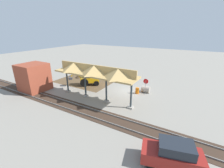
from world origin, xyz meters
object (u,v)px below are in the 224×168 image
at_px(stop_sign, 146,83).
at_px(brick_utility_building, 34,77).
at_px(concrete_pipe, 146,89).
at_px(distant_parked_car, 173,154).
at_px(backhoe, 89,78).
at_px(traffic_barrel, 137,91).

relative_size(stop_sign, brick_utility_building, 0.57).
height_order(concrete_pipe, brick_utility_building, brick_utility_building).
bearing_deg(stop_sign, concrete_pipe, -78.50).
height_order(brick_utility_building, distant_parked_car, brick_utility_building).
xyz_separation_m(concrete_pipe, distant_parked_car, (-5.85, 12.11, 0.48)).
xyz_separation_m(backhoe, distant_parked_car, (-15.54, 10.31, -0.28)).
relative_size(brick_utility_building, distant_parked_car, 0.95).
bearing_deg(backhoe, brick_utility_building, 45.22).
xyz_separation_m(brick_utility_building, traffic_barrel, (-14.84, -6.85, -1.70)).
distance_m(brick_utility_building, traffic_barrel, 16.43).
height_order(backhoe, concrete_pipe, backhoe).
relative_size(backhoe, distant_parked_car, 1.05).
relative_size(stop_sign, distant_parked_car, 0.54).
bearing_deg(distant_parked_car, brick_utility_building, -10.86).
relative_size(concrete_pipe, traffic_barrel, 1.43).
height_order(stop_sign, concrete_pipe, stop_sign).
height_order(concrete_pipe, traffic_barrel, concrete_pipe).
relative_size(stop_sign, concrete_pipe, 1.90).
relative_size(backhoe, brick_utility_building, 1.11).
relative_size(brick_utility_building, traffic_barrel, 4.77).
bearing_deg(distant_parked_car, traffic_barrel, -58.25).
height_order(stop_sign, distant_parked_car, stop_sign).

